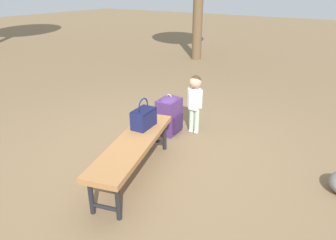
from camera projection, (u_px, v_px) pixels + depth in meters
ground_plane at (155, 155)px, 3.93m from camera, size 40.00×40.00×0.00m
park_bench at (133, 146)px, 3.35m from camera, size 1.65×0.83×0.45m
handbag at (144, 117)px, 3.62m from camera, size 0.33×0.21×0.37m
child_standing at (195, 95)px, 4.33m from camera, size 0.18×0.24×0.87m
backpack_large at (169, 114)px, 4.42m from camera, size 0.37×0.33×0.60m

